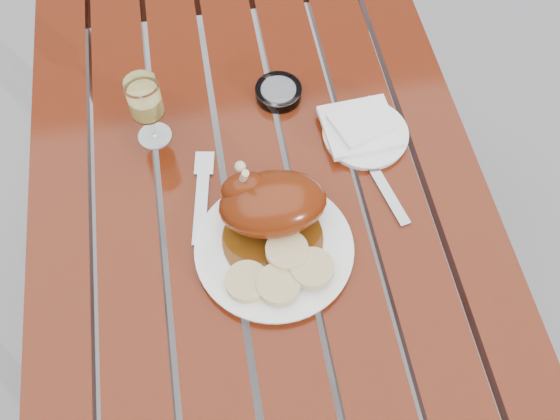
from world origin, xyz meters
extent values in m
plane|color=slate|center=(0.00, 0.00, 0.00)|extent=(60.00, 60.00, 0.00)
cube|color=#5E1F0B|center=(0.00, 0.00, 0.38)|extent=(0.80, 1.20, 0.75)
cylinder|color=white|center=(0.01, -0.18, 0.76)|extent=(0.35, 0.35, 0.02)
cylinder|color=#532A09|center=(0.01, -0.17, 0.77)|extent=(0.17, 0.17, 0.00)
ellipsoid|color=maroon|center=(0.01, -0.13, 0.82)|extent=(0.18, 0.12, 0.09)
ellipsoid|color=maroon|center=(-0.03, -0.10, 0.83)|extent=(0.08, 0.06, 0.07)
cylinder|color=#C6B28C|center=(-0.03, -0.10, 0.85)|extent=(0.02, 0.04, 0.09)
cylinder|color=#DABC85|center=(-0.05, -0.24, 0.77)|extent=(0.07, 0.07, 0.02)
cylinder|color=#DABC85|center=(0.00, -0.25, 0.78)|extent=(0.07, 0.07, 0.02)
cylinder|color=#DABC85|center=(0.06, -0.24, 0.78)|extent=(0.07, 0.07, 0.02)
cylinder|color=#DABC85|center=(0.02, -0.20, 0.79)|extent=(0.07, 0.07, 0.02)
cylinder|color=#EED96C|center=(-0.17, 0.09, 0.82)|extent=(0.07, 0.07, 0.15)
cylinder|color=white|center=(0.21, 0.03, 0.76)|extent=(0.21, 0.21, 0.01)
cube|color=white|center=(0.20, 0.04, 0.77)|extent=(0.14, 0.13, 0.01)
cylinder|color=#B2B7BC|center=(0.07, 0.15, 0.76)|extent=(0.09, 0.09, 0.02)
cube|color=gray|center=(-0.10, -0.06, 0.75)|extent=(0.05, 0.18, 0.01)
cube|color=gray|center=(0.21, -0.07, 0.75)|extent=(0.06, 0.20, 0.01)
camera|label=1|loc=(-0.06, -0.64, 1.68)|focal=40.00mm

